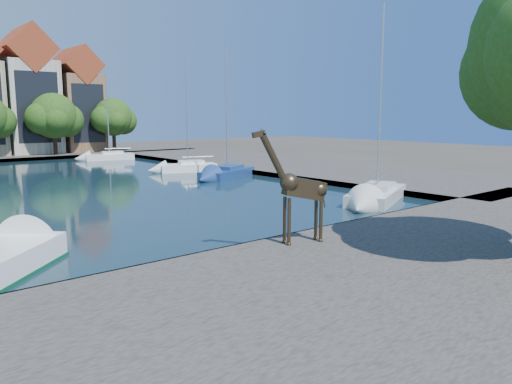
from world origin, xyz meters
TOP-DOWN VIEW (x-y plane):
  - ground at (0.00, 0.00)m, footprint 160.00×160.00m
  - water_basin at (0.00, 24.00)m, footprint 38.00×50.00m
  - near_quay at (0.00, -7.00)m, footprint 50.00×14.00m
  - right_quay at (25.00, 24.00)m, footprint 14.00×52.00m
  - townhouse_east_mid at (8.50, 55.99)m, footprint 6.43×9.18m
  - townhouse_east_end at (15.00, 55.99)m, footprint 5.44×9.18m
  - far_tree_east at (10.11, 50.49)m, footprint 7.54×5.80m
  - far_tree_far_east at (18.09, 50.49)m, footprint 6.76×5.20m
  - giraffe_statue at (2.50, -1.43)m, footprint 3.13×1.23m
  - sailboat_right_a at (15.00, 4.00)m, footprint 7.44×5.14m
  - sailboat_right_b at (15.00, 20.19)m, footprint 6.86×4.78m
  - sailboat_right_c at (14.55, 25.99)m, footprint 5.75×3.52m
  - sailboat_right_d at (14.04, 43.19)m, footprint 6.02×3.25m

SIDE VIEW (x-z plane):
  - ground at x=0.00m, z-range 0.00..0.00m
  - water_basin at x=0.00m, z-range 0.00..0.08m
  - near_quay at x=0.00m, z-range 0.00..0.50m
  - right_quay at x=25.00m, z-range 0.00..0.50m
  - sailboat_right_b at x=15.00m, z-range -5.11..6.39m
  - sailboat_right_d at x=14.04m, z-range -3.94..5.24m
  - sailboat_right_a at x=15.00m, z-range -5.46..6.81m
  - sailboat_right_c at x=14.55m, z-range -4.80..6.22m
  - giraffe_statue at x=2.50m, z-range 0.46..5.01m
  - far_tree_far_east at x=18.09m, z-range 1.40..8.76m
  - far_tree_east at x=10.11m, z-range 1.32..9.16m
  - townhouse_east_end at x=15.00m, z-range -0.11..14.32m
  - townhouse_east_mid at x=8.50m, z-range -0.22..16.43m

